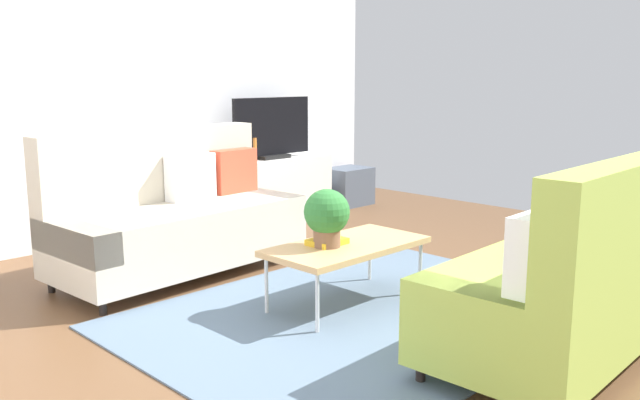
{
  "coord_description": "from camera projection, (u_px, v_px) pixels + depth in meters",
  "views": [
    {
      "loc": [
        -3.0,
        -2.87,
        1.5
      ],
      "look_at": [
        0.21,
        0.35,
        0.65
      ],
      "focal_mm": 37.32,
      "sensor_mm": 36.0,
      "label": 1
    }
  ],
  "objects": [
    {
      "name": "wall_far",
      "position": [
        114.0,
        82.0,
        6.04
      ],
      "size": [
        6.4,
        0.12,
        2.9
      ],
      "primitive_type": "cube",
      "color": "silver",
      "rests_on": "ground_plane"
    },
    {
      "name": "table_book_0",
      "position": [
        327.0,
        242.0,
        4.33
      ],
      "size": [
        0.24,
        0.19,
        0.04
      ],
      "primitive_type": "cube",
      "rotation": [
        0.0,
        0.0,
        0.03
      ],
      "color": "gold",
      "rests_on": "coffee_table"
    },
    {
      "name": "area_rug",
      "position": [
        364.0,
        313.0,
        4.26
      ],
      "size": [
        2.9,
        2.2,
        0.01
      ],
      "primitive_type": "cube",
      "color": "slate",
      "rests_on": "ground_plane"
    },
    {
      "name": "bottle_0",
      "position": [
        255.0,
        149.0,
        6.82
      ],
      "size": [
        0.05,
        0.05,
        0.24
      ],
      "primitive_type": "cylinder",
      "color": "orange",
      "rests_on": "tv_console"
    },
    {
      "name": "vase_0",
      "position": [
        224.0,
        155.0,
        6.67
      ],
      "size": [
        0.12,
        0.12,
        0.16
      ],
      "primitive_type": "cylinder",
      "color": "#4C72B2",
      "rests_on": "tv_console"
    },
    {
      "name": "ground_plane",
      "position": [
        335.0,
        308.0,
        4.36
      ],
      "size": [
        7.68,
        7.68,
        0.0
      ],
      "primitive_type": "plane",
      "color": "brown"
    },
    {
      "name": "vase_1",
      "position": [
        238.0,
        153.0,
        6.79
      ],
      "size": [
        0.08,
        0.08,
        0.17
      ],
      "primitive_type": "cylinder",
      "color": "silver",
      "rests_on": "tv_console"
    },
    {
      "name": "tv_console",
      "position": [
        272.0,
        188.0,
        7.11
      ],
      "size": [
        1.4,
        0.44,
        0.64
      ],
      "primitive_type": "cube",
      "color": "silver",
      "rests_on": "ground_plane"
    },
    {
      "name": "tv",
      "position": [
        272.0,
        129.0,
        6.98
      ],
      "size": [
        1.0,
        0.2,
        0.64
      ],
      "color": "black",
      "rests_on": "tv_console"
    },
    {
      "name": "potted_plant",
      "position": [
        327.0,
        215.0,
        4.24
      ],
      "size": [
        0.3,
        0.3,
        0.37
      ],
      "color": "brown",
      "rests_on": "coffee_table"
    },
    {
      "name": "couch_green",
      "position": [
        577.0,
        277.0,
        3.57
      ],
      "size": [
        1.93,
        0.91,
        1.1
      ],
      "rotation": [
        0.0,
        0.0,
        0.04
      ],
      "color": "#A3BC4C",
      "rests_on": "ground_plane"
    },
    {
      "name": "couch_beige",
      "position": [
        176.0,
        216.0,
        5.08
      ],
      "size": [
        1.95,
        0.95,
        1.1
      ],
      "rotation": [
        0.0,
        0.0,
        3.2
      ],
      "color": "beige",
      "rests_on": "ground_plane"
    },
    {
      "name": "storage_trunk",
      "position": [
        348.0,
        186.0,
        7.82
      ],
      "size": [
        0.52,
        0.4,
        0.44
      ],
      "primitive_type": "cube",
      "color": "#4C5666",
      "rests_on": "ground_plane"
    },
    {
      "name": "coffee_table",
      "position": [
        347.0,
        247.0,
        4.37
      ],
      "size": [
        1.1,
        0.56,
        0.42
      ],
      "color": "tan",
      "rests_on": "ground_plane"
    }
  ]
}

